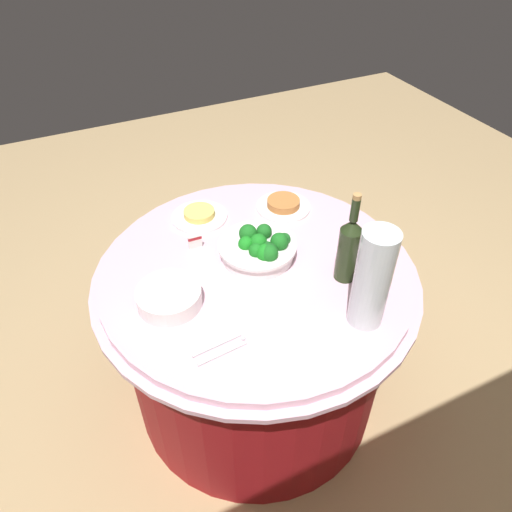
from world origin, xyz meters
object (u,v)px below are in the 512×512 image
object	(u,v)px
plate_stack	(169,297)
label_placard_mid	(362,254)
broccoli_bowl	(259,248)
serving_tongs	(222,349)
label_placard_front	(195,241)
wine_bottle	(349,248)
decorative_fruit_vase	(372,282)
food_plate_noodles	(199,215)
food_plate_peanuts	(283,205)

from	to	relation	value
plate_stack	label_placard_mid	world-z (taller)	plate_stack
broccoli_bowl	label_placard_mid	xyz separation A→B (m)	(-0.32, 0.17, -0.02)
plate_stack	serving_tongs	bearing A→B (deg)	108.28
label_placard_front	label_placard_mid	size ratio (longest dim) A/B	1.00
broccoli_bowl	label_placard_front	bearing A→B (deg)	-39.26
wine_bottle	serving_tongs	size ratio (longest dim) A/B	2.00
decorative_fruit_vase	serving_tongs	world-z (taller)	decorative_fruit_vase
food_plate_noodles	label_placard_front	size ratio (longest dim) A/B	4.00
wine_bottle	decorative_fruit_vase	size ratio (longest dim) A/B	0.99
plate_stack	wine_bottle	distance (m)	0.61
decorative_fruit_vase	serving_tongs	xyz separation A→B (m)	(0.45, -0.08, -0.16)
plate_stack	food_plate_noodles	distance (m)	0.47
decorative_fruit_vase	label_placard_mid	xyz separation A→B (m)	(-0.15, -0.23, -0.13)
food_plate_noodles	label_placard_mid	distance (m)	0.65
wine_bottle	label_placard_front	world-z (taller)	wine_bottle
wine_bottle	label_placard_front	bearing A→B (deg)	-41.79
broccoli_bowl	wine_bottle	size ratio (longest dim) A/B	0.83
plate_stack	label_placard_front	world-z (taller)	plate_stack
serving_tongs	decorative_fruit_vase	bearing A→B (deg)	169.95
decorative_fruit_vase	broccoli_bowl	bearing A→B (deg)	-67.11
plate_stack	decorative_fruit_vase	xyz separation A→B (m)	(-0.53, 0.32, 0.13)
food_plate_peanuts	food_plate_noodles	bearing A→B (deg)	-14.06
wine_bottle	food_plate_noodles	world-z (taller)	wine_bottle
wine_bottle	label_placard_front	distance (m)	0.56
broccoli_bowl	serving_tongs	distance (m)	0.43
decorative_fruit_vase	food_plate_peanuts	bearing A→B (deg)	-94.83
food_plate_peanuts	plate_stack	bearing A→B (deg)	28.61
decorative_fruit_vase	food_plate_peanuts	xyz separation A→B (m)	(-0.05, -0.64, -0.15)
wine_bottle	food_plate_noodles	distance (m)	0.64
food_plate_peanuts	food_plate_noodles	distance (m)	0.34
plate_stack	decorative_fruit_vase	bearing A→B (deg)	148.54
serving_tongs	label_placard_front	distance (m)	0.49
label_placard_front	wine_bottle	bearing A→B (deg)	138.21
wine_bottle	food_plate_peanuts	bearing A→B (deg)	-90.27
food_plate_peanuts	label_placard_front	size ratio (longest dim) A/B	4.00
broccoli_bowl	serving_tongs	bearing A→B (deg)	49.29
food_plate_noodles	broccoli_bowl	bearing A→B (deg)	108.57
serving_tongs	label_placard_mid	size ratio (longest dim) A/B	3.05
broccoli_bowl	label_placard_front	world-z (taller)	broccoli_bowl
food_plate_peanuts	label_placard_mid	distance (m)	0.42
broccoli_bowl	plate_stack	world-z (taller)	broccoli_bowl
broccoli_bowl	serving_tongs	xyz separation A→B (m)	(0.28, 0.32, -0.04)
serving_tongs	label_placard_mid	distance (m)	0.62
decorative_fruit_vase	food_plate_noodles	size ratio (longest dim) A/B	1.55
plate_stack	decorative_fruit_vase	size ratio (longest dim) A/B	0.62
label_placard_front	label_placard_mid	xyz separation A→B (m)	(-0.51, 0.32, 0.00)
plate_stack	food_plate_peanuts	xyz separation A→B (m)	(-0.58, -0.32, -0.01)
wine_bottle	label_placard_mid	size ratio (longest dim) A/B	6.11
broccoli_bowl	wine_bottle	xyz separation A→B (m)	(-0.22, 0.21, 0.08)
plate_stack	food_plate_peanuts	bearing A→B (deg)	-151.39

